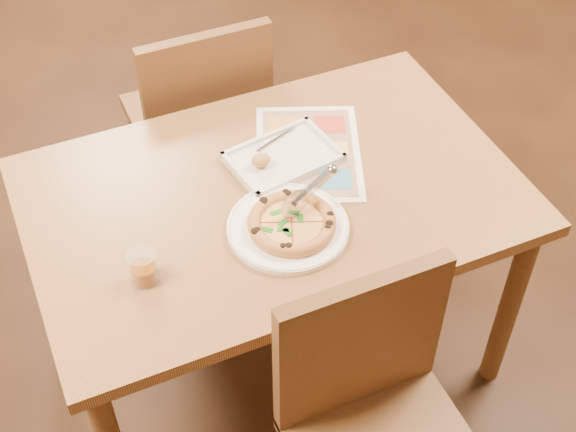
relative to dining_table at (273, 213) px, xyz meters
name	(u,v)px	position (x,y,z in m)	size (l,w,h in m)	color
dining_table	(273,213)	(0.00, 0.00, 0.00)	(1.30, 0.85, 0.72)	#9F6E3F
chair_near	(375,403)	(0.00, -0.60, -0.07)	(0.42, 0.42, 0.47)	brown
chair_far	(202,108)	(0.00, 0.60, -0.07)	(0.42, 0.42, 0.47)	brown
plate	(288,227)	(-0.02, -0.15, 0.09)	(0.31, 0.31, 0.02)	white
pizza	(292,223)	(-0.01, -0.15, 0.11)	(0.23, 0.23, 0.03)	#DB8A4A
pizza_cutter	(307,193)	(0.04, -0.13, 0.17)	(0.16, 0.05, 0.10)	silver
appetizer_tray	(282,159)	(0.07, 0.10, 0.10)	(0.32, 0.24, 0.06)	silver
glass_tumbler	(144,269)	(-0.40, -0.16, 0.12)	(0.07, 0.07, 0.09)	#7F3C09
menu	(308,152)	(0.15, 0.10, 0.09)	(0.29, 0.41, 0.01)	white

